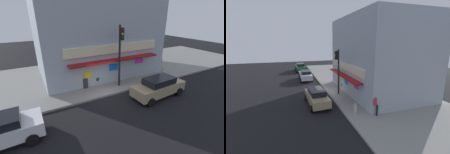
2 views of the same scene
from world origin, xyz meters
TOP-DOWN VIEW (x-y plane):
  - ground_plane at (0.00, 0.00)m, footprint 65.72×65.72m
  - sidewalk at (0.00, 5.44)m, footprint 43.82×10.89m
  - corner_building at (1.77, 6.00)m, footprint 11.90×8.71m
  - traffic_light at (1.70, 1.01)m, footprint 0.32×0.58m
  - fire_hydrant at (6.82, 0.97)m, footprint 0.50×0.26m
  - trash_can at (-1.09, 2.20)m, footprint 0.51×0.51m
  - pedestrian at (7.69, 2.36)m, footprint 0.53×0.49m
  - potted_plant_by_doorway at (1.86, 2.65)m, footprint 0.72×0.72m
  - potted_plant_by_window at (0.06, 2.32)m, footprint 0.59×0.59m
  - parked_car_white at (-7.17, -1.75)m, footprint 4.41×1.99m
  - parked_car_tan at (3.57, -1.81)m, footprint 4.55×2.11m
  - parked_car_green at (-15.49, -1.95)m, footprint 4.63×2.17m

SIDE VIEW (x-z plane):
  - ground_plane at x=0.00m, z-range 0.00..0.00m
  - sidewalk at x=0.00m, z-range 0.00..0.15m
  - trash_can at x=-1.09m, z-range 0.15..1.01m
  - fire_hydrant at x=6.82m, z-range 0.14..1.04m
  - potted_plant_by_window at x=0.06m, z-range 0.20..1.06m
  - potted_plant_by_doorway at x=1.86m, z-range 0.22..1.27m
  - parked_car_white at x=-7.17m, z-range 0.04..1.57m
  - parked_car_tan at x=3.57m, z-range 0.03..1.61m
  - parked_car_green at x=-15.49m, z-range 0.03..1.71m
  - pedestrian at x=7.69m, z-range 0.24..1.99m
  - traffic_light at x=1.70m, z-range 0.89..6.11m
  - corner_building at x=1.77m, z-range 0.15..8.98m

